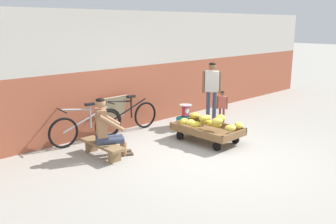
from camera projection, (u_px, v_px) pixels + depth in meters
name	position (u px, v px, depth m)	size (l,w,h in m)	color
ground_plane	(213.00, 158.00, 6.85)	(80.00, 80.00, 0.00)	#A39E93
back_wall	(121.00, 71.00, 8.53)	(16.00, 0.30, 2.76)	#A35138
banana_cart	(207.00, 131.00, 7.74)	(0.87, 1.46, 0.36)	brown
banana_pile	(209.00, 121.00, 7.65)	(0.90, 1.44, 0.26)	yellow
low_bench	(102.00, 146.00, 6.88)	(0.30, 1.10, 0.27)	olive
vendor_seated	(106.00, 127.00, 6.81)	(0.74, 0.63, 1.14)	#9E704C
plastic_crate	(186.00, 123.00, 8.71)	(0.36, 0.28, 0.30)	#19847F
weighing_scale	(186.00, 110.00, 8.64)	(0.30, 0.30, 0.29)	#28282D
bicycle_near_left	(86.00, 127.00, 7.61)	(1.66, 0.48, 0.86)	black
bicycle_far_left	(128.00, 117.00, 8.41)	(1.66, 0.48, 0.86)	black
sign_board	(112.00, 114.00, 8.36)	(0.70, 0.29, 0.87)	#C6B289
customer_adult	(212.00, 86.00, 9.10)	(0.34, 0.43, 1.53)	#38425B
customer_child	(222.00, 105.00, 8.86)	(0.19, 0.25, 0.87)	brown
shopping_bag	(205.00, 127.00, 8.47)	(0.18, 0.12, 0.24)	silver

